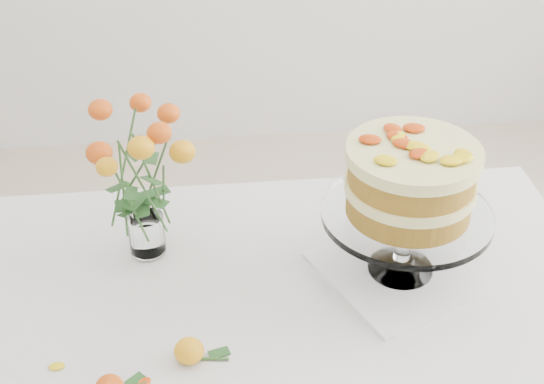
% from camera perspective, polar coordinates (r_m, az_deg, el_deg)
% --- Properties ---
extents(table, '(1.43, 0.93, 0.76)m').
position_cam_1_polar(table, '(1.36, -3.96, -13.01)').
color(table, tan).
rests_on(table, ground).
extents(napkin, '(0.35, 0.35, 0.01)m').
position_cam_1_polar(napkin, '(1.43, 9.59, -5.89)').
color(napkin, white).
rests_on(napkin, table).
extents(cake_stand, '(0.30, 0.30, 0.27)m').
position_cam_1_polar(cake_stand, '(1.32, 10.34, 0.34)').
color(cake_stand, white).
rests_on(cake_stand, napkin).
extents(rose_vase, '(0.23, 0.23, 0.34)m').
position_cam_1_polar(rose_vase, '(1.37, -10.01, 2.09)').
color(rose_vase, white).
rests_on(rose_vase, table).
extents(loose_rose_near, '(0.09, 0.05, 0.04)m').
position_cam_1_polar(loose_rose_near, '(1.25, -6.25, -11.81)').
color(loose_rose_near, '#F9A415').
rests_on(loose_rose_near, table).
extents(stray_petal_a, '(0.03, 0.02, 0.00)m').
position_cam_1_polar(stray_petal_a, '(1.24, -9.62, -14.00)').
color(stray_petal_a, yellow).
rests_on(stray_petal_a, table).
extents(stray_petal_d, '(0.03, 0.02, 0.00)m').
position_cam_1_polar(stray_petal_d, '(1.29, -15.89, -12.52)').
color(stray_petal_d, yellow).
rests_on(stray_petal_d, table).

